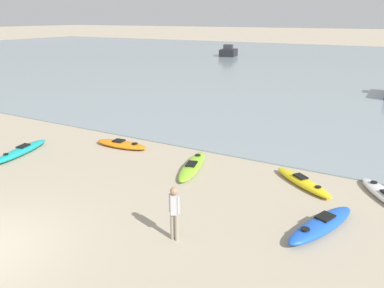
% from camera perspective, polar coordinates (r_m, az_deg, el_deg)
% --- Properties ---
extents(bay_water, '(160.00, 70.00, 0.06)m').
position_cam_1_polar(bay_water, '(49.80, 19.43, 11.36)').
color(bay_water, gray).
rests_on(bay_water, ground_plane).
extents(kayak_on_sand_0, '(1.65, 2.98, 0.40)m').
position_cam_1_polar(kayak_on_sand_0, '(11.16, 19.13, -11.52)').
color(kayak_on_sand_0, blue).
rests_on(kayak_on_sand_0, ground_plane).
extents(kayak_on_sand_1, '(1.26, 3.19, 0.37)m').
position_cam_1_polar(kayak_on_sand_1, '(17.64, -24.58, -0.96)').
color(kayak_on_sand_1, teal).
rests_on(kayak_on_sand_1, ground_plane).
extents(kayak_on_sand_2, '(1.43, 3.21, 0.30)m').
position_cam_1_polar(kayak_on_sand_2, '(14.56, 0.07, -3.33)').
color(kayak_on_sand_2, '#8CCC2D').
rests_on(kayak_on_sand_2, ground_plane).
extents(kayak_on_sand_3, '(2.67, 0.92, 0.32)m').
position_cam_1_polar(kayak_on_sand_3, '(17.24, -10.69, -0.04)').
color(kayak_on_sand_3, orange).
rests_on(kayak_on_sand_3, ground_plane).
extents(kayak_on_sand_6, '(2.54, 2.11, 0.32)m').
position_cam_1_polar(kayak_on_sand_6, '(13.71, 16.51, -5.56)').
color(kayak_on_sand_6, yellow).
rests_on(kayak_on_sand_6, ground_plane).
extents(person_near_foreground, '(0.31, 0.27, 1.53)m').
position_cam_1_polar(person_near_foreground, '(9.83, -2.71, -10.05)').
color(person_near_foreground, gray).
rests_on(person_near_foreground, ground_plane).
extents(moored_boat_1, '(2.83, 3.80, 1.69)m').
position_cam_1_polar(moored_boat_1, '(57.26, 5.58, 13.78)').
color(moored_boat_1, black).
rests_on(moored_boat_1, bay_water).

